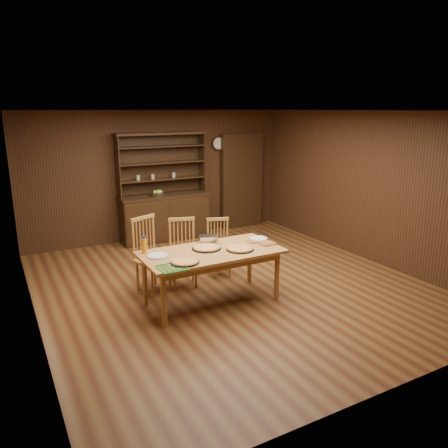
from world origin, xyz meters
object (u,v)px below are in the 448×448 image
china_hutch (164,211)px  dining_table (211,256)px  chair_center (183,250)px  juice_bottle (144,245)px  chair_left (149,251)px  chair_right (219,245)px

china_hutch → dining_table: size_ratio=1.13×
chair_center → juice_bottle: bearing=-133.0°
chair_left → chair_center: 0.53m
dining_table → chair_left: (-0.60, 0.86, -0.08)m
chair_left → china_hutch: bearing=41.2°
chair_right → juice_bottle: bearing=-141.4°
chair_left → chair_right: 1.21m
dining_table → chair_right: chair_right is taller
china_hutch → dining_table: china_hutch is taller
chair_left → juice_bottle: 0.61m
dining_table → chair_left: 1.05m
china_hutch → chair_center: 2.43m
china_hutch → chair_right: china_hutch is taller
juice_bottle → china_hutch: bearing=64.3°
juice_bottle → chair_right: bearing=21.5°
dining_table → chair_center: (-0.08, 0.81, -0.13)m
dining_table → chair_right: (0.60, 0.92, -0.18)m
chair_left → dining_table: bearing=-77.7°
dining_table → juice_bottle: juice_bottle is taller
chair_right → china_hutch: bearing=109.0°
chair_left → chair_center: bearing=-28.4°
china_hutch → juice_bottle: bearing=-115.7°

